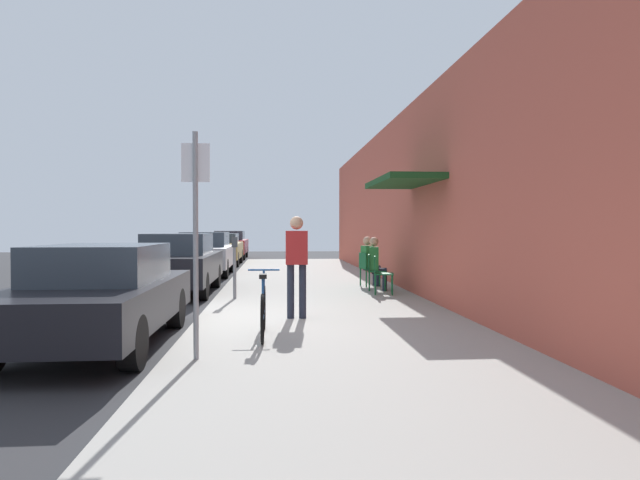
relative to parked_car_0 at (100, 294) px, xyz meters
The scene contains 17 objects.
ground_plane 1.82m from the parked_car_0, 48.77° to the left, with size 60.00×60.00×0.00m, color #2D2D30.
sidewalk_slab 4.72m from the parked_car_0, 44.18° to the left, with size 4.50×32.00×0.12m, color #9E9B93.
building_facade 6.79m from the parked_car_0, 29.56° to the left, with size 1.40×32.00×4.57m.
parked_car_0 is the anchor object (origin of this frame).
parked_car_1 6.13m from the parked_car_0, 90.00° to the left, with size 1.80×4.40×1.49m.
parked_car_2 11.55m from the parked_car_0, 90.00° to the left, with size 1.80×4.40×1.49m.
parked_car_3 16.90m from the parked_car_0, 90.00° to the left, with size 1.80×4.40×1.39m.
parked_car_4 22.14m from the parked_car_0, 90.00° to the left, with size 1.80×4.40×1.49m.
parking_meter 4.35m from the parked_car_0, 69.09° to the left, with size 0.12×0.10×1.32m.
street_sign 2.24m from the parked_car_0, 42.88° to the right, with size 0.32×0.06×2.60m.
bicycle_0 2.26m from the parked_car_0, ahead, with size 0.46×1.71×0.90m.
cafe_chair_0 6.64m from the parked_car_0, 43.71° to the left, with size 0.51×0.51×0.87m.
cafe_chair_1 7.22m from the parked_car_0, 48.28° to the left, with size 0.51×0.51×0.87m.
seated_patron_1 7.25m from the parked_car_0, 47.87° to the left, with size 0.47×0.42×1.29m.
cafe_chair_2 7.96m from the parked_car_0, 52.90° to the left, with size 0.54×0.54×0.87m.
seated_patron_2 8.01m from the parked_car_0, 52.63° to the left, with size 0.49×0.44×1.29m.
pedestrian_standing 3.11m from the parked_car_0, 26.39° to the left, with size 0.36×0.22×1.70m.
Camera 1 is at (1.30, -9.01, 1.62)m, focal length 30.86 mm.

